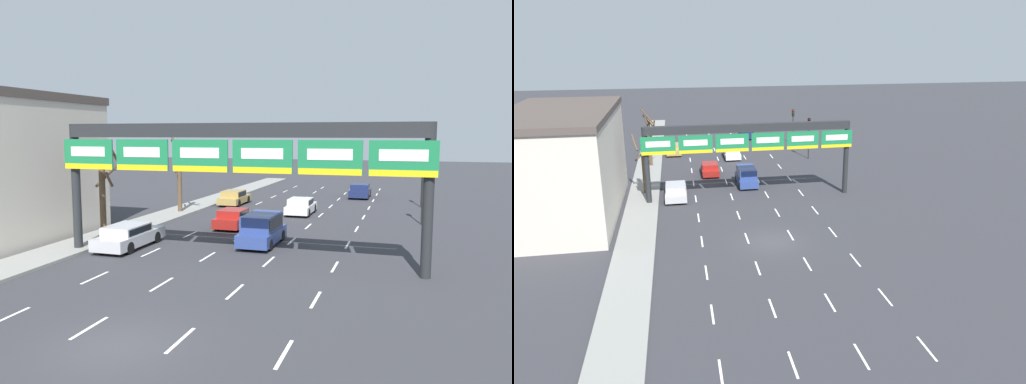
% 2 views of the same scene
% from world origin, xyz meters
% --- Properties ---
extents(ground_plane, '(220.00, 220.00, 0.00)m').
position_xyz_m(ground_plane, '(0.00, 0.00, 0.00)').
color(ground_plane, '#333338').
extents(sidewalk_left, '(2.80, 110.00, 0.15)m').
position_xyz_m(sidewalk_left, '(-9.65, 0.00, 0.07)').
color(sidewalk_left, gray).
rests_on(sidewalk_left, ground_plane).
extents(lane_dashes, '(10.02, 67.00, 0.01)m').
position_xyz_m(lane_dashes, '(-0.00, 13.50, 0.00)').
color(lane_dashes, white).
rests_on(lane_dashes, ground_plane).
extents(sign_gantry, '(18.84, 0.70, 6.87)m').
position_xyz_m(sign_gantry, '(-0.00, 10.29, 5.57)').
color(sign_gantry, '#232628').
rests_on(sign_gantry, ground_plane).
extents(building_near, '(8.27, 16.75, 8.74)m').
position_xyz_m(building_near, '(-15.50, 8.86, 4.38)').
color(building_near, beige).
rests_on(building_near, ground_plane).
extents(car_silver, '(1.95, 4.90, 1.33)m').
position_xyz_m(car_silver, '(-6.71, 11.66, 0.72)').
color(car_silver, '#B7B7BC').
rests_on(car_silver, ground_plane).
extents(car_red, '(1.80, 3.90, 1.30)m').
position_xyz_m(car_red, '(-3.08, 18.96, 0.70)').
color(car_red, maroon).
rests_on(car_red, ground_plane).
extents(car_gold, '(1.86, 4.30, 1.31)m').
position_xyz_m(car_gold, '(-6.82, 29.44, 0.70)').
color(car_gold, '#A88947').
rests_on(car_gold, ground_plane).
extents(car_white, '(1.88, 4.05, 1.30)m').
position_xyz_m(car_white, '(0.06, 25.91, 0.70)').
color(car_white, silver).
rests_on(car_white, ground_plane).
extents(suv_blue, '(1.87, 4.41, 1.81)m').
position_xyz_m(suv_blue, '(0.24, 14.54, 1.00)').
color(suv_blue, navy).
rests_on(suv_blue, ground_plane).
extents(car_navy, '(1.91, 4.22, 1.40)m').
position_xyz_m(car_navy, '(3.52, 37.78, 0.75)').
color(car_navy, '#19234C').
rests_on(car_navy, ground_plane).
extents(traffic_light_near_gantry, '(0.30, 0.35, 4.91)m').
position_xyz_m(traffic_light_near_gantry, '(9.12, 24.01, 3.49)').
color(traffic_light_near_gantry, black).
rests_on(traffic_light_near_gantry, ground_plane).
extents(traffic_light_mid_block, '(0.30, 0.35, 4.66)m').
position_xyz_m(traffic_light_mid_block, '(9.23, 32.76, 3.32)').
color(traffic_light_mid_block, black).
rests_on(traffic_light_mid_block, ground_plane).
extents(tree_bare_closest, '(1.74, 1.82, 6.53)m').
position_xyz_m(tree_bare_closest, '(-9.35, 23.63, 3.38)').
color(tree_bare_closest, brown).
rests_on(tree_bare_closest, sidewalk_left).
extents(tree_bare_second, '(2.05, 2.01, 5.88)m').
position_xyz_m(tree_bare_second, '(-9.45, 13.40, 3.19)').
color(tree_bare_second, brown).
rests_on(tree_bare_second, sidewalk_left).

